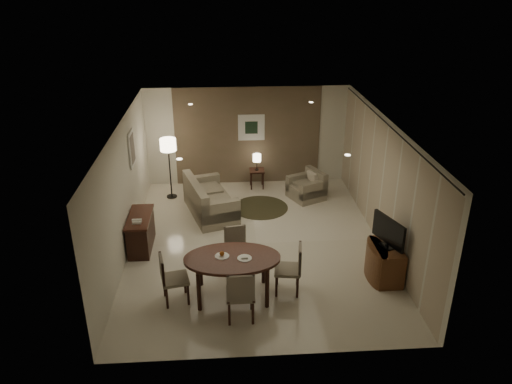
{
  "coord_description": "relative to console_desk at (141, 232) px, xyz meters",
  "views": [
    {
      "loc": [
        -0.68,
        -9.54,
        5.55
      ],
      "look_at": [
        0.0,
        0.2,
        1.15
      ],
      "focal_mm": 35.0,
      "sensor_mm": 36.0,
      "label": 1
    }
  ],
  "objects": [
    {
      "name": "downlight_fl",
      "position": [
        1.09,
        1.8,
        2.31
      ],
      "size": [
        0.1,
        0.1,
        0.01
      ],
      "primitive_type": "cylinder",
      "color": "white",
      "rests_on": "ceiling"
    },
    {
      "name": "sofa",
      "position": [
        1.47,
        1.54,
        0.06
      ],
      "size": [
        2.05,
        1.42,
        0.88
      ],
      "primitive_type": null,
      "rotation": [
        0.0,
        0.0,
        1.86
      ],
      "color": "gray",
      "rests_on": "floor"
    },
    {
      "name": "armchair",
      "position": [
        3.95,
        2.27,
        -0.01
      ],
      "size": [
        1.05,
        1.07,
        0.73
      ],
      "primitive_type": null,
      "rotation": [
        0.0,
        0.0,
        -1.13
      ],
      "color": "gray",
      "rests_on": "floor"
    },
    {
      "name": "curtain_rod",
      "position": [
        5.17,
        0.0,
        2.27
      ],
      "size": [
        0.03,
        6.8,
        0.03
      ],
      "primitive_type": "cylinder",
      "rotation": [
        1.57,
        0.0,
        0.0
      ],
      "color": "black",
      "rests_on": "wall_right"
    },
    {
      "name": "flat_tv",
      "position": [
        4.87,
        -1.5,
        0.65
      ],
      "size": [
        0.36,
        0.85,
        0.6
      ],
      "primitive_type": null,
      "rotation": [
        0.0,
        0.0,
        0.35
      ],
      "color": "black",
      "rests_on": "tv_cabinet"
    },
    {
      "name": "table_lamp",
      "position": [
        2.71,
        3.08,
        0.39
      ],
      "size": [
        0.22,
        0.22,
        0.5
      ],
      "primitive_type": null,
      "color": "#FFEAC1",
      "rests_on": "side_table"
    },
    {
      "name": "chair_left",
      "position": [
        0.89,
        -1.96,
        0.1
      ],
      "size": [
        0.55,
        0.55,
        0.95
      ],
      "primitive_type": null,
      "rotation": [
        0.0,
        0.0,
        1.78
      ],
      "color": "gray",
      "rests_on": "floor"
    },
    {
      "name": "chair_far",
      "position": [
        2.03,
        -1.1,
        0.09
      ],
      "size": [
        0.51,
        0.51,
        0.92
      ],
      "primitive_type": null,
      "rotation": [
        0.0,
        0.0,
        0.16
      ],
      "color": "gray",
      "rests_on": "floor"
    },
    {
      "name": "plate_a",
      "position": [
        1.74,
        -1.83,
        0.45
      ],
      "size": [
        0.26,
        0.26,
        0.02
      ],
      "primitive_type": "cylinder",
      "color": "white",
      "rests_on": "dining_table"
    },
    {
      "name": "tv_cabinet",
      "position": [
        4.89,
        -1.5,
        -0.03
      ],
      "size": [
        0.48,
        0.9,
        0.7
      ],
      "primitive_type": null,
      "color": "brown",
      "rests_on": "floor"
    },
    {
      "name": "art_back_frame",
      "position": [
        2.59,
        3.46,
        1.23
      ],
      "size": [
        0.72,
        0.03,
        0.72
      ],
      "primitive_type": "cube",
      "color": "silver",
      "rests_on": "wall_back"
    },
    {
      "name": "fruit_apple",
      "position": [
        1.74,
        -1.83,
        0.5
      ],
      "size": [
        0.09,
        0.09,
        0.09
      ],
      "primitive_type": "sphere",
      "color": "#A34C12",
      "rests_on": "plate_a"
    },
    {
      "name": "taupe_accent",
      "position": [
        2.49,
        3.48,
        0.98
      ],
      "size": [
        3.96,
        0.03,
        2.7
      ],
      "primitive_type": "cube",
      "color": "brown",
      "rests_on": "wall_back"
    },
    {
      "name": "downlight_nr",
      "position": [
        3.89,
        -1.8,
        2.31
      ],
      "size": [
        0.1,
        0.1,
        0.01
      ],
      "primitive_type": "cylinder",
      "color": "white",
      "rests_on": "ceiling"
    },
    {
      "name": "downlight_fr",
      "position": [
        3.89,
        1.8,
        2.31
      ],
      "size": [
        0.1,
        0.1,
        0.01
      ],
      "primitive_type": "cylinder",
      "color": "white",
      "rests_on": "ceiling"
    },
    {
      "name": "telephone",
      "position": [
        0.0,
        -0.3,
        0.43
      ],
      "size": [
        0.2,
        0.14,
        0.09
      ],
      "primitive_type": null,
      "color": "white",
      "rests_on": "console_desk"
    },
    {
      "name": "art_back_canvas",
      "position": [
        2.59,
        3.44,
        1.23
      ],
      "size": [
        0.34,
        0.01,
        0.34
      ],
      "primitive_type": "cube",
      "color": "black",
      "rests_on": "wall_back"
    },
    {
      "name": "art_left_frame",
      "position": [
        -0.23,
        1.2,
        1.48
      ],
      "size": [
        0.03,
        0.6,
        0.8
      ],
      "primitive_type": "cube",
      "color": "silver",
      "rests_on": "wall_left"
    },
    {
      "name": "chair_right",
      "position": [
        2.93,
        -1.8,
        0.11
      ],
      "size": [
        0.53,
        0.53,
        0.96
      ],
      "primitive_type": null,
      "rotation": [
        0.0,
        0.0,
        -1.71
      ],
      "color": "gray",
      "rests_on": "floor"
    },
    {
      "name": "console_desk",
      "position": [
        0.0,
        0.0,
        0.0
      ],
      "size": [
        0.48,
        1.2,
        0.75
      ],
      "primitive_type": null,
      "color": "#4A2317",
      "rests_on": "floor"
    },
    {
      "name": "side_table",
      "position": [
        2.71,
        3.08,
        -0.12
      ],
      "size": [
        0.4,
        0.4,
        0.51
      ],
      "primitive_type": null,
      "color": "black",
      "rests_on": "floor"
    },
    {
      "name": "downlight_nl",
      "position": [
        1.09,
        -1.8,
        2.31
      ],
      "size": [
        0.1,
        0.1,
        0.01
      ],
      "primitive_type": "cylinder",
      "color": "white",
      "rests_on": "ceiling"
    },
    {
      "name": "dining_table",
      "position": [
        1.92,
        -1.88,
        0.03
      ],
      "size": [
        1.74,
        1.09,
        0.82
      ],
      "primitive_type": null,
      "color": "#4A2317",
      "rests_on": "floor"
    },
    {
      "name": "curtain_wall",
      "position": [
        5.17,
        0.0,
        0.95
      ],
      "size": [
        0.08,
        6.7,
        2.58
      ],
      "primitive_type": null,
      "color": "#B9A790",
      "rests_on": "wall_right"
    },
    {
      "name": "art_left_canvas",
      "position": [
        -0.21,
        1.2,
        1.48
      ],
      "size": [
        0.01,
        0.46,
        0.64
      ],
      "primitive_type": "cube",
      "color": "gray",
      "rests_on": "wall_left"
    },
    {
      "name": "napkin",
      "position": [
        2.14,
        -1.93,
        0.47
      ],
      "size": [
        0.12,
        0.08,
        0.03
      ],
      "primitive_type": "cube",
      "color": "white",
      "rests_on": "plate_b"
    },
    {
      "name": "round_rug",
      "position": [
        2.71,
        1.78,
        -0.37
      ],
      "size": [
        1.39,
        1.39,
        0.01
      ],
      "primitive_type": "cylinder",
      "color": "#3C3721",
      "rests_on": "floor"
    },
    {
      "name": "floor_lamp",
      "position": [
        0.42,
        2.59,
        0.43
      ],
      "size": [
        0.41,
        0.41,
        1.61
      ],
      "primitive_type": null,
      "color": "#FFE5B7",
      "rests_on": "floor"
    },
    {
      "name": "plate_b",
      "position": [
        2.14,
        -1.93,
        0.45
      ],
      "size": [
        0.26,
        0.26,
        0.02
      ],
      "primitive_type": "cylinder",
      "color": "white",
      "rests_on": "dining_table"
    },
    {
      "name": "room_shell",
      "position": [
        2.49,
        0.4,
        0.98
      ],
      "size": [
        5.5,
        7.0,
        2.7
      ],
      "color": "beige",
      "rests_on": "ground"
    },
    {
      "name": "chair_near",
      "position": [
        2.04,
        -2.52,
        0.12
      ],
      "size": [
        0.48,
        0.48,
        1.0
      ],
      "primitive_type": null,
      "rotation": [
        0.0,
        0.0,
        3.14
      ],
      "color": "gray",
      "rests_on": "floor"
    }
  ]
}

